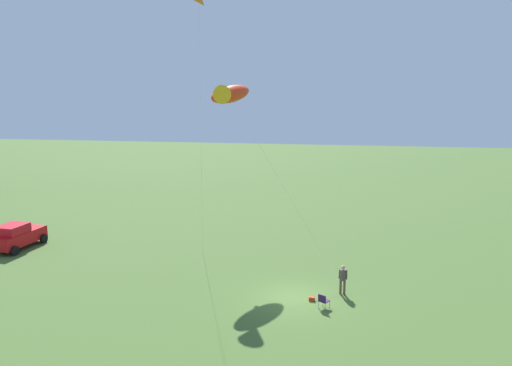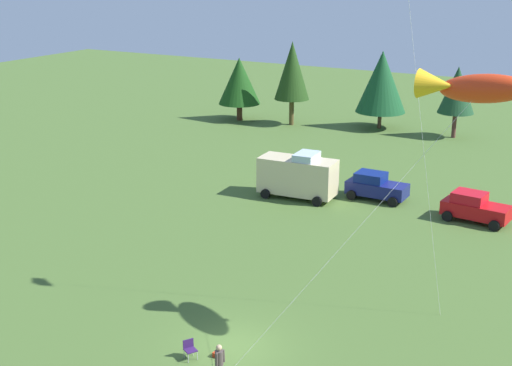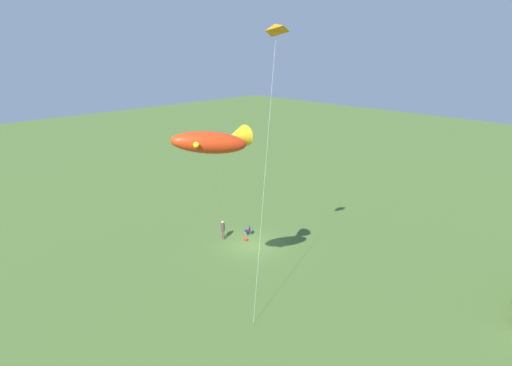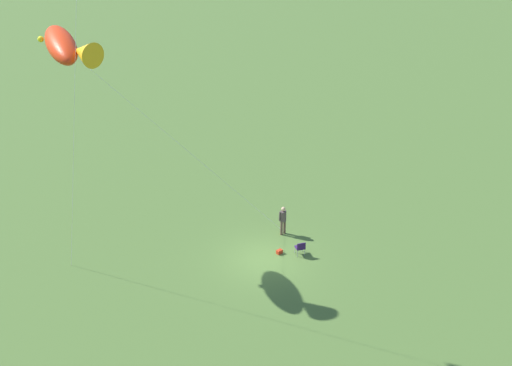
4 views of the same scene
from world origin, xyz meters
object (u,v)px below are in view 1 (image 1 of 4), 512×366
(person_kite_flyer, at_px, (343,277))
(kite_delta_orange, at_px, (201,0))
(folding_chair, at_px, (323,300))
(backpack_on_grass, at_px, (312,299))
(kite_large_fish, at_px, (229,94))
(car_red_sedan, at_px, (17,236))

(person_kite_flyer, height_order, kite_delta_orange, kite_delta_orange)
(folding_chair, bearing_deg, backpack_on_grass, 66.20)
(folding_chair, bearing_deg, kite_delta_orange, 86.00)
(kite_large_fish, distance_m, kite_delta_orange, 6.77)
(folding_chair, bearing_deg, car_red_sedan, 104.65)
(person_kite_flyer, height_order, backpack_on_grass, person_kite_flyer)
(car_red_sedan, bearing_deg, kite_delta_orange, 92.16)
(folding_chair, relative_size, backpack_on_grass, 2.56)
(car_red_sedan, bearing_deg, folding_chair, 79.86)
(car_red_sedan, xyz_separation_m, kite_delta_orange, (-1.04, -14.68, 16.02))
(car_red_sedan, bearing_deg, kite_large_fish, 105.23)
(backpack_on_grass, bearing_deg, folding_chair, -144.82)
(person_kite_flyer, xyz_separation_m, folding_chair, (-2.12, 1.02, -0.53))
(folding_chair, relative_size, kite_large_fish, 0.07)
(car_red_sedan, xyz_separation_m, kite_large_fish, (2.48, -15.60, 10.31))
(backpack_on_grass, bearing_deg, kite_delta_orange, 57.51)
(backpack_on_grass, xyz_separation_m, kite_delta_orange, (4.70, 7.37, 16.86))
(person_kite_flyer, xyz_separation_m, backpack_on_grass, (-1.20, 1.67, -0.91))
(person_kite_flyer, relative_size, kite_delta_orange, 0.10)
(person_kite_flyer, xyz_separation_m, kite_delta_orange, (3.50, 9.04, 15.95))
(folding_chair, height_order, car_red_sedan, car_red_sedan)
(backpack_on_grass, relative_size, kite_delta_orange, 0.02)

